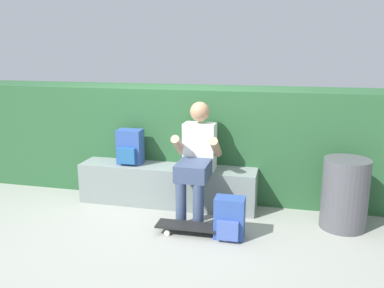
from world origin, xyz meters
name	(u,v)px	position (x,y,z in m)	size (l,w,h in m)	color
ground_plane	(156,218)	(0.00, 0.00, 0.00)	(24.00, 24.00, 0.00)	gray
bench_main	(168,185)	(0.00, 0.42, 0.23)	(2.02, 0.41, 0.46)	gray
person_skater	(197,156)	(0.39, 0.21, 0.65)	(0.49, 0.62, 1.21)	white
skateboard_near_person	(197,227)	(0.51, -0.28, 0.07)	(0.80, 0.22, 0.09)	black
backpack_on_bench	(130,147)	(-0.44, 0.41, 0.65)	(0.28, 0.23, 0.40)	#2D4C99
backpack_on_ground	(229,219)	(0.82, -0.28, 0.19)	(0.28, 0.23, 0.40)	#2D4C99
hedge_row	(178,139)	(-0.03, 0.97, 0.65)	(5.79, 0.77, 1.30)	#285731
trash_bin	(345,194)	(1.89, 0.22, 0.35)	(0.45, 0.45, 0.71)	#4C4C51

